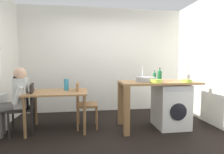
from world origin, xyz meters
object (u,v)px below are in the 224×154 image
at_px(washing_machine, 171,106).
at_px(dining_table, 58,96).
at_px(utensil_crock, 187,77).
at_px(bottle_tall_green, 155,76).
at_px(colander, 186,81).
at_px(seated_person, 16,97).
at_px(chair_opposite, 83,102).
at_px(mixing_bowl, 156,81).
at_px(vase, 66,85).
at_px(chair_person_seat, 26,106).
at_px(bottle_squat_brown, 160,75).

bearing_deg(washing_machine, dining_table, 175.63).
bearing_deg(utensil_crock, bottle_tall_green, 172.86).
relative_size(bottle_tall_green, colander, 1.02).
xyz_separation_m(dining_table, seated_person, (-0.71, -0.12, 0.03)).
height_order(dining_table, chair_opposite, chair_opposite).
bearing_deg(seated_person, mixing_bowl, -106.48).
xyz_separation_m(dining_table, mixing_bowl, (1.80, -0.37, 0.31)).
bearing_deg(washing_machine, utensil_crock, 8.10).
distance_m(bottle_tall_green, utensil_crock, 0.67).
bearing_deg(bottle_tall_green, vase, 175.67).
bearing_deg(colander, mixing_bowl, 178.03).
bearing_deg(dining_table, seated_person, -170.64).
bearing_deg(chair_person_seat, bottle_squat_brown, -100.34).
bearing_deg(washing_machine, bottle_squat_brown, 152.75).
height_order(chair_opposite, bottle_squat_brown, bottle_squat_brown).
height_order(bottle_squat_brown, colander, bottle_squat_brown).
distance_m(washing_machine, vase, 2.11).
bearing_deg(dining_table, bottle_tall_green, -0.99).
xyz_separation_m(colander, vase, (-2.23, 0.49, -0.10)).
bearing_deg(chair_opposite, colander, 77.35).
bearing_deg(vase, dining_table, -146.31).
distance_m(bottle_tall_green, colander, 0.60).
bearing_deg(chair_opposite, bottle_squat_brown, 85.86).
bearing_deg(colander, utensil_crock, 56.30).
xyz_separation_m(chair_person_seat, vase, (0.70, 0.19, 0.35)).
height_order(bottle_tall_green, colander, bottle_tall_green).
bearing_deg(bottle_squat_brown, utensil_crock, -5.06).
xyz_separation_m(bottle_squat_brown, utensil_crock, (0.57, -0.05, -0.05)).
distance_m(dining_table, chair_person_seat, 0.57).
relative_size(bottle_tall_green, utensil_crock, 0.68).
distance_m(mixing_bowl, colander, 0.58).
relative_size(bottle_squat_brown, mixing_bowl, 1.21).
height_order(chair_person_seat, washing_machine, chair_person_seat).
relative_size(utensil_crock, vase, 1.33).
distance_m(dining_table, chair_opposite, 0.50).
bearing_deg(mixing_bowl, bottle_tall_green, 72.99).
bearing_deg(washing_machine, vase, 172.55).
bearing_deg(utensil_crock, seated_person, -179.99).
xyz_separation_m(chair_opposite, bottle_squat_brown, (1.52, -0.12, 0.53)).
bearing_deg(mixing_bowl, vase, 164.26).
bearing_deg(washing_machine, chair_opposite, 172.78).
relative_size(chair_person_seat, seated_person, 0.75).
distance_m(colander, vase, 2.29).
bearing_deg(bottle_tall_green, colander, -36.27).
relative_size(colander, vase, 0.89).
relative_size(mixing_bowl, colander, 1.08).
relative_size(washing_machine, bottle_tall_green, 4.21).
height_order(bottle_squat_brown, mixing_bowl, bottle_squat_brown).
xyz_separation_m(chair_opposite, mixing_bowl, (1.33, -0.42, 0.45)).
bearing_deg(chair_opposite, seated_person, -81.76).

